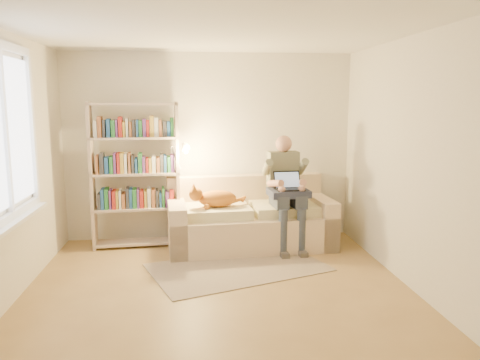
{
  "coord_description": "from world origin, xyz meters",
  "views": [
    {
      "loc": [
        -0.27,
        -4.32,
        1.92
      ],
      "look_at": [
        0.3,
        1.0,
        1.03
      ],
      "focal_mm": 35.0,
      "sensor_mm": 36.0,
      "label": 1
    }
  ],
  "objects": [
    {
      "name": "floor",
      "position": [
        0.0,
        0.0,
        0.0
      ],
      "size": [
        4.5,
        4.5,
        0.0
      ],
      "primitive_type": "plane",
      "color": "olive",
      "rests_on": "ground"
    },
    {
      "name": "ceiling",
      "position": [
        0.0,
        0.0,
        2.6
      ],
      "size": [
        4.0,
        4.5,
        0.02
      ],
      "primitive_type": "cube",
      "color": "white",
      "rests_on": "wall_back"
    },
    {
      "name": "wall_right",
      "position": [
        2.0,
        0.0,
        1.3
      ],
      "size": [
        0.02,
        4.5,
        2.6
      ],
      "primitive_type": "cube",
      "color": "silver",
      "rests_on": "floor"
    },
    {
      "name": "wall_back",
      "position": [
        0.0,
        2.25,
        1.3
      ],
      "size": [
        4.0,
        0.02,
        2.6
      ],
      "primitive_type": "cube",
      "color": "silver",
      "rests_on": "floor"
    },
    {
      "name": "wall_front",
      "position": [
        0.0,
        -2.25,
        1.3
      ],
      "size": [
        4.0,
        0.02,
        2.6
      ],
      "primitive_type": "cube",
      "color": "silver",
      "rests_on": "floor"
    },
    {
      "name": "window",
      "position": [
        -1.95,
        0.2,
        1.38
      ],
      "size": [
        0.12,
        1.52,
        1.69
      ],
      "color": "white",
      "rests_on": "wall_left"
    },
    {
      "name": "sofa",
      "position": [
        0.51,
        1.75,
        0.33
      ],
      "size": [
        2.23,
        1.13,
        0.92
      ],
      "rotation": [
        0.0,
        0.0,
        0.07
      ],
      "color": "beige",
      "rests_on": "floor"
    },
    {
      "name": "person",
      "position": [
        0.97,
        1.62,
        0.85
      ],
      "size": [
        0.44,
        0.67,
        1.49
      ],
      "rotation": [
        0.0,
        0.0,
        0.07
      ],
      "color": "gray",
      "rests_on": "sofa"
    },
    {
      "name": "cat",
      "position": [
        -0.0,
        1.57,
        0.7
      ],
      "size": [
        0.74,
        0.3,
        0.27
      ],
      "rotation": [
        0.0,
        0.0,
        0.07
      ],
      "color": "orange",
      "rests_on": "sofa"
    },
    {
      "name": "blanket",
      "position": [
        0.98,
        1.48,
        0.77
      ],
      "size": [
        0.53,
        0.44,
        0.09
      ],
      "primitive_type": "cube",
      "rotation": [
        0.0,
        0.0,
        0.07
      ],
      "color": "#24293F",
      "rests_on": "person"
    },
    {
      "name": "laptop",
      "position": [
        0.98,
        1.5,
        0.88
      ],
      "size": [
        0.37,
        0.33,
        0.28
      ],
      "rotation": [
        0.0,
        0.0,
        0.07
      ],
      "color": "black",
      "rests_on": "blanket"
    },
    {
      "name": "bookshelf",
      "position": [
        -0.99,
        1.9,
        1.07
      ],
      "size": [
        1.3,
        0.38,
        1.93
      ],
      "rotation": [
        0.0,
        0.0,
        0.07
      ],
      "color": "#C3AA94",
      "rests_on": "floor"
    },
    {
      "name": "rug",
      "position": [
        0.27,
        0.9,
        0.01
      ],
      "size": [
        2.26,
        1.77,
        0.01
      ],
      "primitive_type": "cube",
      "rotation": [
        0.0,
        0.0,
        0.35
      ],
      "color": "gray",
      "rests_on": "floor"
    }
  ]
}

